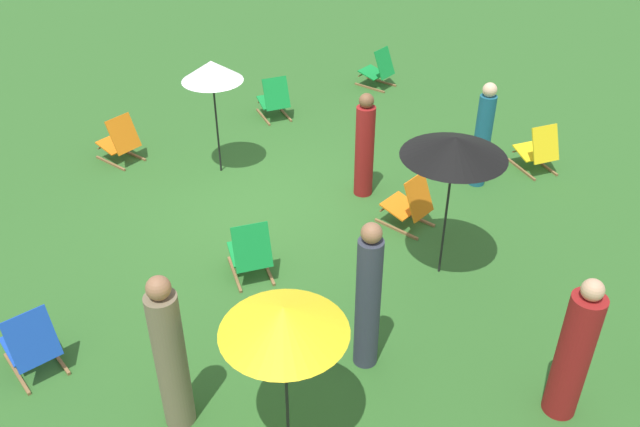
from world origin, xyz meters
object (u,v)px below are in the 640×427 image
at_px(deckchair_2, 274,99).
at_px(umbrella_0, 284,320).
at_px(person_0, 170,357).
at_px(person_2, 574,353).
at_px(person_4, 365,148).
at_px(deckchair_6, 410,204).
at_px(deckchair_1, 250,252).
at_px(person_3, 368,299).
at_px(deckchair_0, 538,150).
at_px(deckchair_4, 120,141).
at_px(deckchair_5, 31,344).
at_px(deckchair_3, 378,70).
at_px(umbrella_2, 212,71).
at_px(umbrella_1, 455,147).
at_px(person_1, 483,137).

bearing_deg(deckchair_2, umbrella_0, 71.39).
height_order(person_0, person_2, person_0).
relative_size(person_2, person_4, 1.02).
xyz_separation_m(deckchair_6, person_0, (4.28, 1.24, 0.52)).
bearing_deg(deckchair_1, person_3, 114.20).
distance_m(person_0, person_4, 4.91).
distance_m(deckchair_0, person_0, 7.24).
relative_size(deckchair_2, deckchair_4, 0.98).
bearing_deg(umbrella_0, person_2, 151.76).
height_order(person_0, person_3, person_3).
relative_size(deckchair_5, person_4, 0.49).
distance_m(deckchair_3, deckchair_4, 5.67).
distance_m(umbrella_0, person_4, 4.85).
bearing_deg(deckchair_3, deckchair_1, 20.09).
bearing_deg(umbrella_2, person_0, 56.56).
bearing_deg(deckchair_1, umbrella_2, -93.14).
xyz_separation_m(deckchair_3, deckchair_4, (5.67, -0.07, 0.00)).
xyz_separation_m(umbrella_1, person_3, (1.83, 0.67, -0.96)).
relative_size(deckchair_0, umbrella_1, 0.43).
height_order(deckchair_0, deckchair_5, same).
distance_m(deckchair_2, deckchair_5, 6.92).
distance_m(deckchair_1, person_0, 2.47).
xyz_separation_m(umbrella_1, person_0, (3.88, 0.19, -0.98)).
relative_size(deckchair_5, umbrella_2, 0.43).
xyz_separation_m(umbrella_0, person_1, (-5.24, -2.35, -0.76)).
relative_size(deckchair_5, umbrella_1, 0.42).
xyz_separation_m(deckchair_0, umbrella_1, (3.24, 1.03, 1.50)).
bearing_deg(person_1, deckchair_6, 122.33).
xyz_separation_m(deckchair_0, deckchair_3, (-0.19, -4.31, 0.00)).
bearing_deg(deckchair_3, deckchair_4, -16.17).
distance_m(deckchair_0, deckchair_4, 7.01).
bearing_deg(deckchair_0, deckchair_1, 10.93).
xyz_separation_m(umbrella_1, person_2, (0.62, 2.39, -1.06)).
bearing_deg(umbrella_0, deckchair_5, -54.49).
distance_m(deckchair_0, person_2, 5.18).
distance_m(deckchair_1, person_2, 4.09).
xyz_separation_m(deckchair_5, person_1, (-6.97, 0.08, 0.47)).
height_order(deckchair_5, umbrella_2, umbrella_2).
xyz_separation_m(deckchair_1, umbrella_1, (-2.06, 1.41, 1.50)).
relative_size(deckchair_1, person_3, 0.46).
bearing_deg(deckchair_0, umbrella_1, 32.67).
distance_m(deckchair_2, person_0, 7.27).
relative_size(umbrella_0, umbrella_1, 0.87).
xyz_separation_m(deckchair_0, person_1, (1.13, -0.27, 0.47)).
relative_size(deckchair_2, deckchair_3, 0.99).
height_order(deckchair_0, person_3, person_3).
xyz_separation_m(deckchair_2, umbrella_0, (3.94, 6.38, 1.23)).
bearing_deg(person_1, umbrella_2, 72.44).
bearing_deg(deckchair_2, deckchair_6, 97.46).
height_order(deckchair_0, person_2, person_2).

